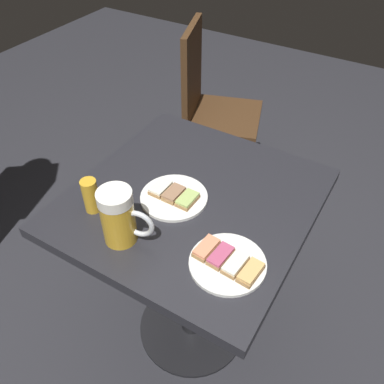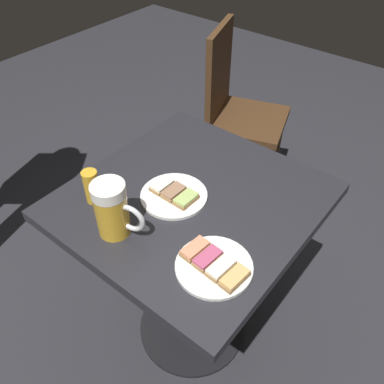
{
  "view_description": "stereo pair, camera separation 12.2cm",
  "coord_description": "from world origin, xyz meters",
  "px_view_note": "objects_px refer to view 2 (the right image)",
  "views": [
    {
      "loc": [
        -0.78,
        -0.47,
        1.59
      ],
      "look_at": [
        0.0,
        0.0,
        0.77
      ],
      "focal_mm": 38.12,
      "sensor_mm": 36.0,
      "label": 1
    },
    {
      "loc": [
        -0.71,
        -0.57,
        1.59
      ],
      "look_at": [
        0.0,
        0.0,
        0.77
      ],
      "focal_mm": 38.12,
      "sensor_mm": 36.0,
      "label": 2
    }
  ],
  "objects_px": {
    "beer_mug": "(113,210)",
    "beer_glass_small": "(92,186)",
    "cafe_chair": "(236,106)",
    "plate_far": "(214,265)",
    "plate_near": "(174,194)"
  },
  "relations": [
    {
      "from": "beer_glass_small",
      "to": "cafe_chair",
      "type": "bearing_deg",
      "value": 10.42
    },
    {
      "from": "plate_near",
      "to": "beer_mug",
      "type": "height_order",
      "value": "beer_mug"
    },
    {
      "from": "plate_near",
      "to": "cafe_chair",
      "type": "xyz_separation_m",
      "value": [
        0.92,
        0.38,
        -0.25
      ]
    },
    {
      "from": "plate_far",
      "to": "beer_glass_small",
      "type": "distance_m",
      "value": 0.43
    },
    {
      "from": "plate_near",
      "to": "plate_far",
      "type": "height_order",
      "value": "same"
    },
    {
      "from": "plate_near",
      "to": "plate_far",
      "type": "bearing_deg",
      "value": -118.73
    },
    {
      "from": "plate_near",
      "to": "beer_glass_small",
      "type": "height_order",
      "value": "beer_glass_small"
    },
    {
      "from": "beer_glass_small",
      "to": "cafe_chair",
      "type": "xyz_separation_m",
      "value": [
        1.08,
        0.2,
        -0.29
      ]
    },
    {
      "from": "cafe_chair",
      "to": "plate_far",
      "type": "bearing_deg",
      "value": 11.91
    },
    {
      "from": "beer_mug",
      "to": "cafe_chair",
      "type": "xyz_separation_m",
      "value": [
        1.12,
        0.34,
        -0.32
      ]
    },
    {
      "from": "beer_mug",
      "to": "cafe_chair",
      "type": "relative_size",
      "value": 0.18
    },
    {
      "from": "plate_far",
      "to": "cafe_chair",
      "type": "xyz_separation_m",
      "value": [
        1.06,
        0.63,
        -0.25
      ]
    },
    {
      "from": "plate_far",
      "to": "beer_glass_small",
      "type": "bearing_deg",
      "value": 92.79
    },
    {
      "from": "beer_mug",
      "to": "beer_glass_small",
      "type": "distance_m",
      "value": 0.15
    },
    {
      "from": "plate_far",
      "to": "beer_mug",
      "type": "bearing_deg",
      "value": 103.19
    }
  ]
}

